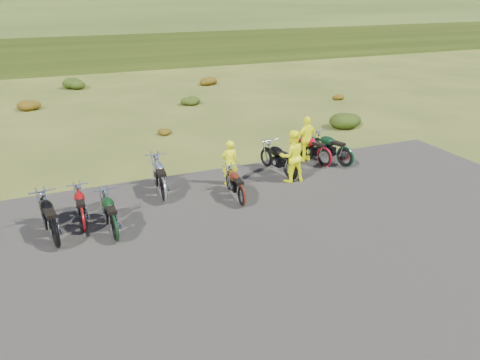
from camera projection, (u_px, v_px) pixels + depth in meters
name	position (u px, v px, depth m)	size (l,w,h in m)	color
ground	(250.00, 215.00, 14.18)	(300.00, 300.00, 0.00)	#3E4B19
gravel_pad	(280.00, 247.00, 12.47)	(20.00, 12.00, 0.04)	black
hill_slope	(85.00, 44.00, 56.83)	(300.00, 46.00, 3.00)	#2E4115
hill_plateau	(59.00, 16.00, 108.00)	(300.00, 90.00, 9.17)	#2E4115
shrub_2	(28.00, 104.00, 25.99)	(1.30, 1.30, 0.77)	brown
shrub_3	(75.00, 82.00, 31.51)	(1.56, 1.56, 0.92)	#1C330C
shrub_4	(163.00, 130.00, 21.80)	(0.77, 0.77, 0.45)	brown
shrub_5	(190.00, 100.00, 27.32)	(1.03, 1.03, 0.61)	#1C330C
shrub_6	(207.00, 79.00, 32.83)	(1.30, 1.30, 0.77)	brown
shrub_7	(347.00, 117.00, 23.00)	(1.56, 1.56, 0.92)	#1C330C
shrub_8	(336.00, 96.00, 28.64)	(0.77, 0.77, 0.45)	brown
motorcycle_0	(58.00, 248.00, 12.41)	(2.26, 0.75, 1.18)	black
motorcycle_1	(85.00, 231.00, 13.25)	(1.95, 0.65, 1.02)	maroon
motorcycle_2	(117.00, 241.00, 12.73)	(2.08, 0.69, 1.09)	black
motorcycle_3	(165.00, 202.00, 15.04)	(2.32, 0.77, 1.22)	silver
motorcycle_4	(242.00, 206.00, 14.77)	(1.91, 0.64, 1.00)	#561C0E
motorcycle_5	(290.00, 180.00, 16.76)	(2.23, 0.74, 1.17)	black
motorcycle_6	(324.00, 167.00, 17.98)	(2.16, 0.72, 1.13)	maroon
motorcycle_7	(344.00, 167.00, 17.95)	(2.26, 0.75, 1.19)	black
person_middle	(230.00, 163.00, 16.08)	(0.58, 0.38, 1.59)	#F7FF0D
person_right_a	(292.00, 157.00, 16.27)	(0.91, 0.71, 1.87)	#F7FF0D
person_right_b	(307.00, 140.00, 18.27)	(1.04, 0.43, 1.78)	#F7FF0D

